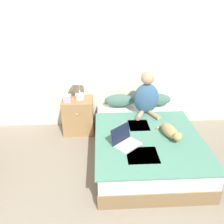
# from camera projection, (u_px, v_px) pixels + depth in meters

# --- Properties ---
(wall_back) EXTENTS (5.04, 0.05, 2.55)m
(wall_back) POSITION_uv_depth(u_px,v_px,m) (107.00, 53.00, 3.79)
(wall_back) COLOR beige
(wall_back) RESTS_ON ground_plane
(bed) EXTENTS (1.41, 1.90, 0.42)m
(bed) POSITION_uv_depth(u_px,v_px,m) (145.00, 144.00, 3.39)
(bed) COLOR brown
(bed) RESTS_ON ground_plane
(pillow_near) EXTENTS (0.50, 0.22, 0.20)m
(pillow_near) POSITION_uv_depth(u_px,v_px,m) (119.00, 100.00, 3.96)
(pillow_near) COLOR #42665B
(pillow_near) RESTS_ON bed
(pillow_far) EXTENTS (0.50, 0.22, 0.20)m
(pillow_far) POSITION_uv_depth(u_px,v_px,m) (156.00, 100.00, 3.99)
(pillow_far) COLOR #42665B
(pillow_far) RESTS_ON bed
(person_sitting) EXTENTS (0.39, 0.38, 0.68)m
(person_sitting) POSITION_uv_depth(u_px,v_px,m) (146.00, 96.00, 3.65)
(person_sitting) COLOR #33567A
(person_sitting) RESTS_ON bed
(cat_tabby) EXTENTS (0.26, 0.55, 0.17)m
(cat_tabby) POSITION_uv_depth(u_px,v_px,m) (171.00, 131.00, 3.12)
(cat_tabby) COLOR tan
(cat_tabby) RESTS_ON bed
(laptop_open) EXTENTS (0.41, 0.41, 0.23)m
(laptop_open) POSITION_uv_depth(u_px,v_px,m) (125.00, 141.00, 2.98)
(laptop_open) COLOR #B7B7BC
(laptop_open) RESTS_ON bed
(nightstand) EXTENTS (0.50, 0.42, 0.59)m
(nightstand) POSITION_uv_depth(u_px,v_px,m) (78.00, 116.00, 3.97)
(nightstand) COLOR #937047
(nightstand) RESTS_ON ground_plane
(table_lamp) EXTENTS (0.27, 0.27, 0.48)m
(table_lamp) POSITION_uv_depth(u_px,v_px,m) (79.00, 79.00, 3.70)
(table_lamp) COLOR beige
(table_lamp) RESTS_ON nightstand
(tissue_box) EXTENTS (0.12, 0.12, 0.14)m
(tissue_box) POSITION_uv_depth(u_px,v_px,m) (67.00, 98.00, 3.73)
(tissue_box) COLOR #E09EB2
(tissue_box) RESTS_ON nightstand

